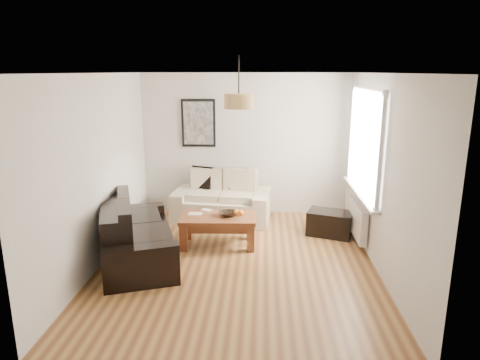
# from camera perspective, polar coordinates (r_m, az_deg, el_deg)

# --- Properties ---
(floor) EXTENTS (4.50, 4.50, 0.00)m
(floor) POSITION_cam_1_polar(r_m,az_deg,el_deg) (6.15, -0.31, -10.93)
(floor) COLOR brown
(floor) RESTS_ON ground
(ceiling) EXTENTS (3.80, 4.50, 0.00)m
(ceiling) POSITION_cam_1_polar(r_m,az_deg,el_deg) (5.56, -0.35, 14.09)
(ceiling) COLOR white
(ceiling) RESTS_ON floor
(wall_back) EXTENTS (3.80, 0.04, 2.60)m
(wall_back) POSITION_cam_1_polar(r_m,az_deg,el_deg) (7.92, 0.66, 4.71)
(wall_back) COLOR silver
(wall_back) RESTS_ON floor
(wall_front) EXTENTS (3.80, 0.04, 2.60)m
(wall_front) POSITION_cam_1_polar(r_m,az_deg,el_deg) (3.57, -2.53, -7.44)
(wall_front) COLOR silver
(wall_front) RESTS_ON floor
(wall_left) EXTENTS (0.04, 4.50, 2.60)m
(wall_left) POSITION_cam_1_polar(r_m,az_deg,el_deg) (6.13, -18.36, 1.12)
(wall_left) COLOR silver
(wall_left) RESTS_ON floor
(wall_right) EXTENTS (0.04, 4.50, 2.60)m
(wall_right) POSITION_cam_1_polar(r_m,az_deg,el_deg) (5.92, 18.37, 0.66)
(wall_right) COLOR silver
(wall_right) RESTS_ON floor
(window_bay) EXTENTS (0.14, 1.90, 1.60)m
(window_bay) POSITION_cam_1_polar(r_m,az_deg,el_deg) (6.61, 16.48, 4.83)
(window_bay) COLOR white
(window_bay) RESTS_ON wall_right
(radiator) EXTENTS (0.10, 0.90, 0.52)m
(radiator) POSITION_cam_1_polar(r_m,az_deg,el_deg) (6.90, 15.44, -5.20)
(radiator) COLOR white
(radiator) RESTS_ON wall_right
(poster) EXTENTS (0.62, 0.04, 0.87)m
(poster) POSITION_cam_1_polar(r_m,az_deg,el_deg) (7.91, -5.56, 7.57)
(poster) COLOR black
(poster) RESTS_ON wall_back
(pendant_shade) EXTENTS (0.40, 0.40, 0.20)m
(pendant_shade) POSITION_cam_1_polar(r_m,az_deg,el_deg) (5.87, -0.16, 10.49)
(pendant_shade) COLOR tan
(pendant_shade) RESTS_ON ceiling
(loveseat_cream) EXTENTS (1.78, 1.09, 0.85)m
(loveseat_cream) POSITION_cam_1_polar(r_m,az_deg,el_deg) (7.69, -2.44, -2.31)
(loveseat_cream) COLOR beige
(loveseat_cream) RESTS_ON floor
(sofa_leather) EXTENTS (1.51, 2.12, 0.83)m
(sofa_leather) POSITION_cam_1_polar(r_m,az_deg,el_deg) (6.26, -13.56, -6.74)
(sofa_leather) COLOR black
(sofa_leather) RESTS_ON floor
(coffee_table) EXTENTS (1.17, 0.67, 0.47)m
(coffee_table) POSITION_cam_1_polar(r_m,az_deg,el_deg) (6.65, -2.95, -6.75)
(coffee_table) COLOR brown
(coffee_table) RESTS_ON floor
(ottoman) EXTENTS (0.81, 0.65, 0.40)m
(ottoman) POSITION_cam_1_polar(r_m,az_deg,el_deg) (7.20, 11.90, -5.66)
(ottoman) COLOR black
(ottoman) RESTS_ON floor
(cushion_left) EXTENTS (0.42, 0.26, 0.40)m
(cushion_left) POSITION_cam_1_polar(r_m,az_deg,el_deg) (7.85, -5.06, 0.35)
(cushion_left) COLOR black
(cushion_left) RESTS_ON loveseat_cream
(cushion_right) EXTENTS (0.39, 0.24, 0.37)m
(cushion_right) POSITION_cam_1_polar(r_m,az_deg,el_deg) (7.79, -0.38, 0.18)
(cushion_right) COLOR black
(cushion_right) RESTS_ON loveseat_cream
(fruit_bowl) EXTENTS (0.32, 0.32, 0.07)m
(fruit_bowl) POSITION_cam_1_polar(r_m,az_deg,el_deg) (6.56, -1.62, -4.54)
(fruit_bowl) COLOR black
(fruit_bowl) RESTS_ON coffee_table
(orange_a) EXTENTS (0.09, 0.09, 0.07)m
(orange_a) POSITION_cam_1_polar(r_m,az_deg,el_deg) (6.58, -0.60, -4.41)
(orange_a) COLOR orange
(orange_a) RESTS_ON fruit_bowl
(orange_b) EXTENTS (0.08, 0.08, 0.08)m
(orange_b) POSITION_cam_1_polar(r_m,az_deg,el_deg) (6.60, 0.11, -4.34)
(orange_b) COLOR orange
(orange_b) RESTS_ON fruit_bowl
(orange_c) EXTENTS (0.10, 0.10, 0.08)m
(orange_c) POSITION_cam_1_polar(r_m,az_deg,el_deg) (6.63, -0.42, -4.28)
(orange_c) COLOR orange
(orange_c) RESTS_ON fruit_bowl
(papers) EXTENTS (0.21, 0.15, 0.01)m
(papers) POSITION_cam_1_polar(r_m,az_deg,el_deg) (6.70, -5.99, -4.49)
(papers) COLOR silver
(papers) RESTS_ON coffee_table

